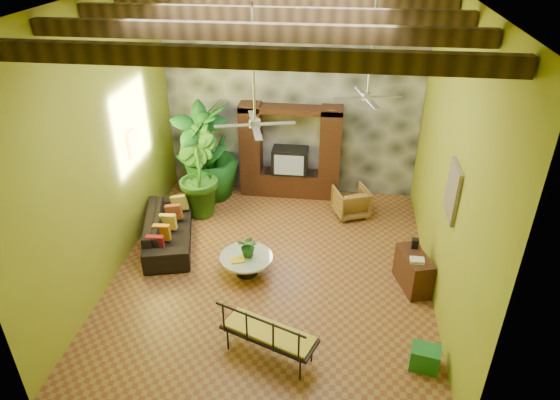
# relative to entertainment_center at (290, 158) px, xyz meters

# --- Properties ---
(ground) EXTENTS (7.00, 7.00, 0.00)m
(ground) POSITION_rel_entertainment_center_xyz_m (0.00, -3.14, -0.97)
(ground) COLOR brown
(ground) RESTS_ON ground
(back_wall) EXTENTS (6.00, 0.02, 5.00)m
(back_wall) POSITION_rel_entertainment_center_xyz_m (0.00, 0.36, 1.53)
(back_wall) COLOR olive
(back_wall) RESTS_ON ground
(left_wall) EXTENTS (0.02, 7.00, 5.00)m
(left_wall) POSITION_rel_entertainment_center_xyz_m (-3.00, -3.14, 1.53)
(left_wall) COLOR olive
(left_wall) RESTS_ON ground
(right_wall) EXTENTS (0.02, 7.00, 5.00)m
(right_wall) POSITION_rel_entertainment_center_xyz_m (3.00, -3.14, 1.53)
(right_wall) COLOR olive
(right_wall) RESTS_ON ground
(stone_accent_wall) EXTENTS (5.98, 0.10, 4.98)m
(stone_accent_wall) POSITION_rel_entertainment_center_xyz_m (0.00, 0.30, 1.53)
(stone_accent_wall) COLOR #323438
(stone_accent_wall) RESTS_ON ground
(ceiling_beams) EXTENTS (5.95, 5.36, 0.22)m
(ceiling_beams) POSITION_rel_entertainment_center_xyz_m (0.00, -3.14, 3.81)
(ceiling_beams) COLOR #3B2813
(ceiling_beams) RESTS_ON ceiling
(entertainment_center) EXTENTS (2.40, 0.55, 2.30)m
(entertainment_center) POSITION_rel_entertainment_center_xyz_m (0.00, 0.00, 0.00)
(entertainment_center) COLOR black
(entertainment_center) RESTS_ON ground
(ceiling_fan_front) EXTENTS (1.28, 1.28, 1.86)m
(ceiling_fan_front) POSITION_rel_entertainment_center_xyz_m (-0.20, -3.54, 2.44)
(ceiling_fan_front) COLOR #BBBBC0
(ceiling_fan_front) RESTS_ON ceiling
(ceiling_fan_back) EXTENTS (1.28, 1.28, 1.86)m
(ceiling_fan_back) POSITION_rel_entertainment_center_xyz_m (1.60, -1.94, 2.44)
(ceiling_fan_back) COLOR #BBBBC0
(ceiling_fan_back) RESTS_ON ceiling
(wall_art_mask) EXTENTS (0.06, 0.32, 0.55)m
(wall_art_mask) POSITION_rel_entertainment_center_xyz_m (-2.96, -2.14, 1.13)
(wall_art_mask) COLOR gold
(wall_art_mask) RESTS_ON left_wall
(wall_art_painting) EXTENTS (0.06, 0.70, 0.90)m
(wall_art_painting) POSITION_rel_entertainment_center_xyz_m (2.96, -3.74, 1.33)
(wall_art_painting) COLOR #26628C
(wall_art_painting) RESTS_ON right_wall
(sofa) EXTENTS (1.46, 2.46, 0.67)m
(sofa) POSITION_rel_entertainment_center_xyz_m (-2.30, -2.43, -0.63)
(sofa) COLOR black
(sofa) RESTS_ON ground
(wicker_armchair) EXTENTS (0.95, 0.96, 0.68)m
(wicker_armchair) POSITION_rel_entertainment_center_xyz_m (1.50, -0.82, -0.63)
(wicker_armchair) COLOR olive
(wicker_armchair) RESTS_ON ground
(tall_plant_a) EXTENTS (1.51, 1.26, 2.44)m
(tall_plant_a) POSITION_rel_entertainment_center_xyz_m (-1.99, -0.65, 0.26)
(tall_plant_a) COLOR #185E1F
(tall_plant_a) RESTS_ON ground
(tall_plant_b) EXTENTS (1.39, 1.42, 2.01)m
(tall_plant_b) POSITION_rel_entertainment_center_xyz_m (-2.01, -1.14, 0.04)
(tall_plant_b) COLOR #276119
(tall_plant_b) RESTS_ON ground
(tall_plant_c) EXTENTS (1.55, 1.55, 2.39)m
(tall_plant_c) POSITION_rel_entertainment_center_xyz_m (-1.90, -0.32, 0.23)
(tall_plant_c) COLOR #165519
(tall_plant_c) RESTS_ON ground
(coffee_table) EXTENTS (1.02, 1.02, 0.40)m
(coffee_table) POSITION_rel_entertainment_center_xyz_m (-0.48, -3.28, -0.71)
(coffee_table) COLOR black
(coffee_table) RESTS_ON ground
(centerpiece_plant) EXTENTS (0.46, 0.42, 0.44)m
(centerpiece_plant) POSITION_rel_entertainment_center_xyz_m (-0.43, -3.27, -0.35)
(centerpiece_plant) COLOR #1E5516
(centerpiece_plant) RESTS_ON coffee_table
(yellow_tray) EXTENTS (0.30, 0.26, 0.03)m
(yellow_tray) POSITION_rel_entertainment_center_xyz_m (-0.62, -3.45, -0.55)
(yellow_tray) COLOR yellow
(yellow_tray) RESTS_ON coffee_table
(iron_bench) EXTENTS (1.59, 1.07, 0.57)m
(iron_bench) POSITION_rel_entertainment_center_xyz_m (0.25, -5.37, -0.43)
(iron_bench) COLOR black
(iron_bench) RESTS_ON ground
(side_console) EXTENTS (0.65, 0.97, 0.71)m
(side_console) POSITION_rel_entertainment_center_xyz_m (2.65, -3.29, -0.61)
(side_console) COLOR #372411
(side_console) RESTS_ON ground
(green_bin) EXTENTS (0.48, 0.40, 0.38)m
(green_bin) POSITION_rel_entertainment_center_xyz_m (2.65, -5.23, -0.78)
(green_bin) COLOR #1C692A
(green_bin) RESTS_ON ground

